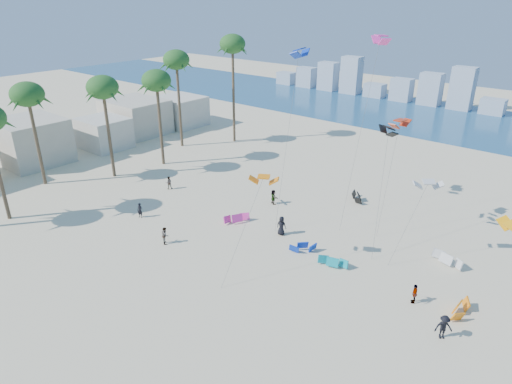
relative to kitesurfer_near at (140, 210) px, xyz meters
The scene contains 10 objects.
ground 13.95m from the kitesurfer_near, 51.86° to the right, with size 220.00×220.00×0.00m, color beige.
ocean 61.66m from the kitesurfer_near, 81.98° to the left, with size 220.00×220.00×0.00m, color navy.
kitesurfer_near is the anchor object (origin of this frame).
kitesurfer_mid 6.40m from the kitesurfer_near, 15.73° to the right, with size 0.80×0.62×1.64m, color gray.
kitesurfers_far 19.39m from the kitesurfer_near, 18.85° to the left, with size 40.95×10.71×1.93m.
grounded_kites 22.05m from the kitesurfer_near, 22.75° to the left, with size 23.41×15.92×0.93m.
flying_kites 26.91m from the kitesurfer_near, 28.57° to the left, with size 26.94×21.49×18.52m.
palm_row 17.40m from the kitesurfer_near, 157.40° to the left, with size 10.00×44.80×16.23m.
beachfront_buildings 27.03m from the kitesurfer_near, 158.54° to the left, with size 11.50×43.00×6.00m.
distant_skyline 71.47m from the kitesurfer_near, 84.04° to the left, with size 85.00×3.00×8.40m.
Camera 1 is at (27.68, -13.48, 21.56)m, focal length 31.50 mm.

